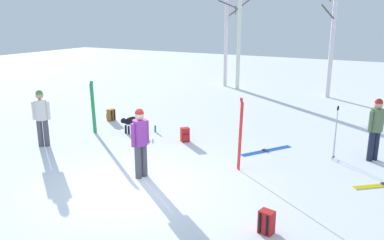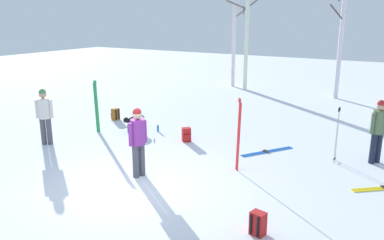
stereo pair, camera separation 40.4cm
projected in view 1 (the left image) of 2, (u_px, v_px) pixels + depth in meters
The scene contains 16 objects.
ground_plane at pixel (132, 188), 8.91m from camera, with size 60.00×60.00×0.00m, color white.
person_0 at pixel (376, 126), 10.37m from camera, with size 0.36×0.43×1.72m.
person_1 at pixel (41, 115), 11.53m from camera, with size 0.45×0.34×1.72m.
person_2 at pixel (140, 139), 9.28m from camera, with size 0.34×0.51×1.72m.
dog at pixel (130, 122), 13.01m from camera, with size 0.35×0.88×0.57m.
ski_pair_planted_0 at pixel (93, 108), 12.86m from camera, with size 0.17×0.04×1.76m.
ski_pair_planted_1 at pixel (240, 135), 9.68m from camera, with size 0.18×0.16×1.89m.
ski_pair_lying_0 at pixel (266, 151), 11.35m from camera, with size 1.09×1.55×0.05m.
ski_poles_0 at pixel (336, 132), 10.48m from camera, with size 0.07×0.22×1.49m.
backpack_0 at pixel (185, 135), 12.15m from camera, with size 0.34×0.34×0.44m.
backpack_1 at pixel (267, 222), 7.02m from camera, with size 0.29×0.32×0.44m.
backpack_2 at pixel (111, 115), 14.58m from camera, with size 0.30×0.28×0.44m.
water_bottle_0 at pixel (155, 129), 13.18m from camera, with size 0.07×0.07×0.22m.
birch_tree_0 at pixel (227, 30), 21.02m from camera, with size 1.29×1.71×6.05m.
birch_tree_1 at pixel (240, 19), 19.99m from camera, with size 1.35×1.35×6.97m.
birch_tree_2 at pixel (333, 34), 18.03m from camera, with size 1.47×1.22×5.75m.
Camera 1 is at (5.13, -6.54, 3.82)m, focal length 36.46 mm.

